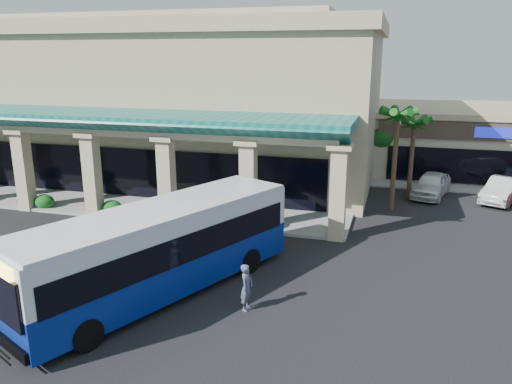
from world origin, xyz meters
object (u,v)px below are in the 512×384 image
(car_silver, at_px, (431,185))
(car_white, at_px, (503,190))
(pedestrian, at_px, (247,287))
(transit_bus, at_px, (161,251))

(car_silver, height_order, car_white, car_silver)
(pedestrian, distance_m, car_silver, 18.76)
(transit_bus, distance_m, car_white, 22.39)
(transit_bus, bearing_deg, pedestrian, 18.84)
(car_silver, bearing_deg, pedestrian, -96.30)
(car_white, bearing_deg, pedestrian, -98.71)
(pedestrian, bearing_deg, car_silver, -18.71)
(pedestrian, bearing_deg, car_white, -29.62)
(car_silver, bearing_deg, car_white, 14.30)
(car_silver, bearing_deg, transit_bus, -105.85)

